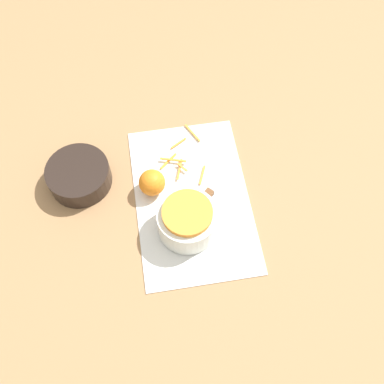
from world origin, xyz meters
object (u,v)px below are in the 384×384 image
object	(u,v)px
bowl_speckled	(187,220)
bowl_dark	(79,176)
orange_left	(152,183)
knife	(203,200)

from	to	relation	value
bowl_speckled	bowl_dark	xyz separation A→B (m)	(0.18, 0.25, -0.02)
bowl_speckled	orange_left	distance (m)	0.14
knife	orange_left	bearing A→B (deg)	110.57
bowl_dark	knife	xyz separation A→B (m)	(-0.11, -0.30, -0.02)
knife	orange_left	xyz separation A→B (m)	(0.05, 0.12, 0.03)
bowl_dark	orange_left	size ratio (longest dim) A/B	2.39
bowl_speckled	orange_left	size ratio (longest dim) A/B	2.14
bowl_dark	bowl_speckled	bearing A→B (deg)	-124.88
bowl_dark	orange_left	world-z (taller)	orange_left
bowl_speckled	knife	size ratio (longest dim) A/B	0.81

